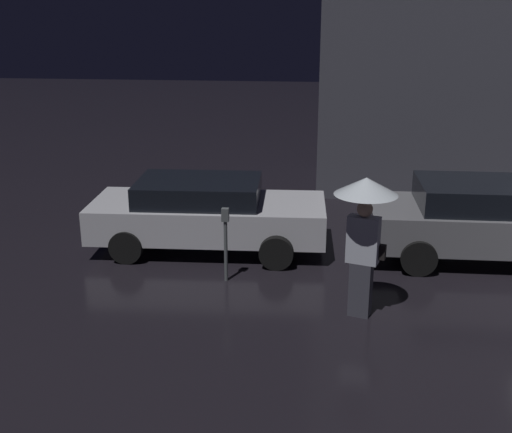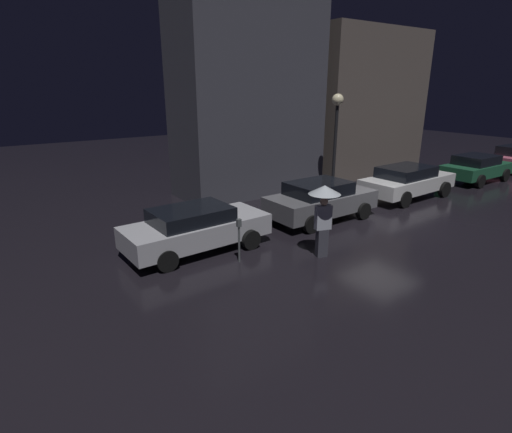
% 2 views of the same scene
% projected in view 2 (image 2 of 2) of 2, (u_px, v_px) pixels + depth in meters
% --- Properties ---
extents(ground_plane, '(60.00, 60.00, 0.00)m').
position_uv_depth(ground_plane, '(385.00, 220.00, 14.88)').
color(ground_plane, black).
extents(building_facade_left, '(6.60, 3.00, 9.55)m').
position_uv_depth(building_facade_left, '(248.00, 85.00, 17.52)').
color(building_facade_left, '#3D3D47').
rests_on(building_facade_left, ground).
extents(building_facade_right, '(7.20, 3.00, 7.62)m').
position_uv_depth(building_facade_right, '(363.00, 104.00, 21.94)').
color(building_facade_right, '#564C47').
rests_on(building_facade_right, ground).
extents(parked_car_silver, '(4.44, 1.98, 1.35)m').
position_uv_depth(parked_car_silver, '(196.00, 228.00, 11.94)').
color(parked_car_silver, '#B7B7BF').
rests_on(parked_car_silver, ground).
extents(parked_car_grey, '(4.26, 2.03, 1.44)m').
position_uv_depth(parked_car_grey, '(321.00, 200.00, 14.73)').
color(parked_car_grey, slate).
rests_on(parked_car_grey, ground).
extents(parked_car_white, '(4.70, 2.07, 1.41)m').
position_uv_depth(parked_car_white, '(407.00, 181.00, 17.62)').
color(parked_car_white, silver).
rests_on(parked_car_white, ground).
extents(parked_car_green, '(4.07, 2.00, 1.38)m').
position_uv_depth(parked_car_green, '(476.00, 167.00, 20.63)').
color(parked_car_green, '#1E5638').
rests_on(parked_car_green, ground).
extents(pedestrian_with_umbrella, '(0.91, 0.91, 2.14)m').
position_uv_depth(pedestrian_with_umbrella, '(324.00, 205.00, 11.22)').
color(pedestrian_with_umbrella, '#383842').
rests_on(pedestrian_with_umbrella, ground).
extents(parking_meter, '(0.12, 0.10, 1.28)m').
position_uv_depth(parking_meter, '(239.00, 236.00, 11.08)').
color(parking_meter, '#4C5154').
rests_on(parking_meter, ground).
extents(street_lamp_near, '(0.50, 0.50, 4.45)m').
position_uv_depth(street_lamp_near, '(336.00, 120.00, 17.13)').
color(street_lamp_near, black).
rests_on(street_lamp_near, ground).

